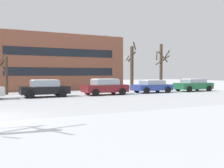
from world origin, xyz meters
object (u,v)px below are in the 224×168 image
Objects in this scene: parked_car_black at (45,88)px; parked_car_blue at (152,86)px; parked_car_green at (193,85)px; parked_car_maroon at (105,87)px.

parked_car_black reaches higher than parked_car_blue.
parked_car_black is 0.91× the size of parked_car_green.
parked_car_black is at bearing 177.15° from parked_car_maroon.
parked_car_green is at bearing 0.35° from parked_car_maroon.
parked_car_maroon reaches higher than parked_car_black.
parked_car_green is at bearing -1.55° from parked_car_blue.
parked_car_green is (16.33, -0.20, -0.02)m from parked_car_black.
parked_car_green reaches higher than parked_car_blue.
parked_car_black reaches higher than parked_car_green.
parked_car_green is (10.88, 0.07, -0.04)m from parked_car_maroon.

